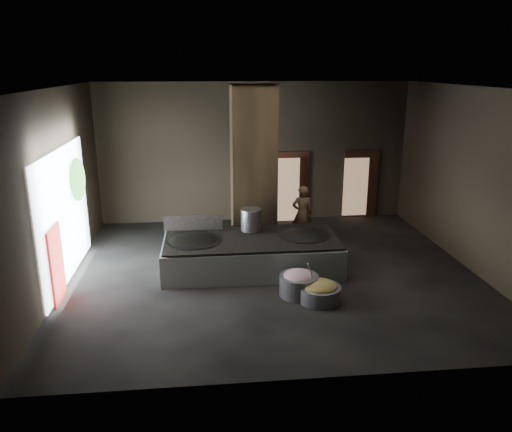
{
  "coord_description": "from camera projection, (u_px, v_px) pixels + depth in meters",
  "views": [
    {
      "loc": [
        -1.65,
        -11.5,
        4.98
      ],
      "look_at": [
        -0.35,
        0.75,
        1.25
      ],
      "focal_mm": 35.0,
      "sensor_mm": 36.0,
      "label": 1
    }
  ],
  "objects": [
    {
      "name": "wok_right_rim",
      "position": [
        304.0,
        236.0,
        12.7
      ],
      "size": [
        1.32,
        1.32,
        0.05
      ],
      "primitive_type": "cylinder",
      "color": "black",
      "rests_on": "hearth_platform"
    },
    {
      "name": "back_wall",
      "position": [
        254.0,
        153.0,
        16.23
      ],
      "size": [
        10.0,
        0.1,
        4.5
      ],
      "primitive_type": "cube",
      "color": "black",
      "rests_on": "ground"
    },
    {
      "name": "left_opening",
      "position": [
        65.0,
        214.0,
        11.78
      ],
      "size": [
        0.04,
        4.2,
        3.1
      ],
      "primitive_type": "cube",
      "color": "white",
      "rests_on": "ground"
    },
    {
      "name": "wok_left",
      "position": [
        193.0,
        243.0,
        12.34
      ],
      "size": [
        1.39,
        1.39,
        0.38
      ],
      "primitive_type": "ellipsoid",
      "color": "black",
      "rests_on": "hearth_platform"
    },
    {
      "name": "tree_silhouette",
      "position": [
        78.0,
        179.0,
        12.66
      ],
      "size": [
        0.28,
        1.1,
        1.1
      ],
      "primitive_type": "ellipsoid",
      "color": "#194714",
      "rests_on": "left_opening"
    },
    {
      "name": "wok_right",
      "position": [
        304.0,
        238.0,
        12.72
      ],
      "size": [
        1.29,
        1.29,
        0.36
      ],
      "primitive_type": "ellipsoid",
      "color": "black",
      "rests_on": "hearth_platform"
    },
    {
      "name": "meat_basin",
      "position": [
        299.0,
        285.0,
        11.2
      ],
      "size": [
        0.89,
        0.89,
        0.48
      ],
      "primitive_type": "cylinder",
      "rotation": [
        0.0,
        0.0,
        -0.02
      ],
      "color": "slate",
      "rests_on": "ground"
    },
    {
      "name": "hearth_platform",
      "position": [
        251.0,
        254.0,
        12.64
      ],
      "size": [
        4.42,
        2.14,
        0.77
      ],
      "primitive_type": "cube",
      "rotation": [
        0.0,
        0.0,
        -0.01
      ],
      "color": "silver",
      "rests_on": "ground"
    },
    {
      "name": "ceiling",
      "position": [
        275.0,
        85.0,
        11.23
      ],
      "size": [
        10.0,
        9.0,
        0.1
      ],
      "primitive_type": "cube",
      "color": "black",
      "rests_on": "back_wall"
    },
    {
      "name": "doorway_near_glow",
      "position": [
        286.0,
        190.0,
        16.38
      ],
      "size": [
        0.89,
        0.04,
        2.11
      ],
      "primitive_type": "cube",
      "color": "#8C6647",
      "rests_on": "ground"
    },
    {
      "name": "veg_basin",
      "position": [
        320.0,
        294.0,
        10.95
      ],
      "size": [
        1.22,
        1.22,
        0.34
      ],
      "primitive_type": "cylinder",
      "rotation": [
        0.0,
        0.0,
        -0.41
      ],
      "color": "slate",
      "rests_on": "ground"
    },
    {
      "name": "wok_left_rim",
      "position": [
        193.0,
        241.0,
        12.32
      ],
      "size": [
        1.42,
        1.42,
        0.05
      ],
      "primitive_type": "cylinder",
      "color": "black",
      "rests_on": "hearth_platform"
    },
    {
      "name": "front_wall",
      "position": [
        316.0,
        253.0,
        7.57
      ],
      "size": [
        10.0,
        0.1,
        4.5
      ],
      "primitive_type": "cube",
      "color": "black",
      "rests_on": "ground"
    },
    {
      "name": "right_wall",
      "position": [
        474.0,
        180.0,
        12.41
      ],
      "size": [
        0.1,
        9.0,
        4.5
      ],
      "primitive_type": "cube",
      "color": "black",
      "rests_on": "ground"
    },
    {
      "name": "doorway_near",
      "position": [
        290.0,
        187.0,
        16.59
      ],
      "size": [
        1.18,
        0.08,
        2.38
      ],
      "primitive_type": "cube",
      "color": "black",
      "rests_on": "ground"
    },
    {
      "name": "splash_guard",
      "position": [
        193.0,
        223.0,
        13.02
      ],
      "size": [
        1.53,
        0.07,
        0.38
      ],
      "primitive_type": "cube",
      "rotation": [
        0.0,
        0.0,
        -0.01
      ],
      "color": "black",
      "rests_on": "hearth_platform"
    },
    {
      "name": "doorway_far_glow",
      "position": [
        355.0,
        187.0,
        16.78
      ],
      "size": [
        0.83,
        0.04,
        1.97
      ],
      "primitive_type": "cube",
      "color": "#8C6647",
      "rests_on": "ground"
    },
    {
      "name": "veg_fill",
      "position": [
        320.0,
        286.0,
        10.9
      ],
      "size": [
        0.76,
        0.76,
        0.23
      ],
      "primitive_type": "ellipsoid",
      "color": "olive",
      "rests_on": "veg_basin"
    },
    {
      "name": "floor",
      "position": [
        273.0,
        273.0,
        12.57
      ],
      "size": [
        10.0,
        9.0,
        0.1
      ],
      "primitive_type": "cube",
      "color": "black",
      "rests_on": "ground"
    },
    {
      "name": "stock_pot",
      "position": [
        251.0,
        220.0,
        12.95
      ],
      "size": [
        0.54,
        0.54,
        0.57
      ],
      "primitive_type": "cylinder",
      "color": "#9DA0A5",
      "rests_on": "hearth_platform"
    },
    {
      "name": "left_wall",
      "position": [
        55.0,
        190.0,
        11.39
      ],
      "size": [
        0.1,
        9.0,
        4.5
      ],
      "primitive_type": "cube",
      "color": "black",
      "rests_on": "ground"
    },
    {
      "name": "meat_fill",
      "position": [
        299.0,
        277.0,
        11.14
      ],
      "size": [
        0.73,
        0.73,
        0.28
      ],
      "primitive_type": "ellipsoid",
      "color": "#BC7080",
      "rests_on": "meat_basin"
    },
    {
      "name": "ladle",
      "position": [
        312.0,
        275.0,
        10.97
      ],
      "size": [
        0.3,
        0.26,
        0.66
      ],
      "primitive_type": "cylinder",
      "rotation": [
        0.49,
        0.0,
        -0.85
      ],
      "color": "#9DA0A5",
      "rests_on": "veg_basin"
    },
    {
      "name": "platform_cap",
      "position": [
        251.0,
        238.0,
        12.52
      ],
      "size": [
        4.31,
        2.07,
        0.03
      ],
      "primitive_type": "cube",
      "color": "black",
      "rests_on": "hearth_platform"
    },
    {
      "name": "pavilion_sliver",
      "position": [
        57.0,
        265.0,
        10.77
      ],
      "size": [
        0.05,
        0.9,
        1.7
      ],
      "primitive_type": "cube",
      "color": "maroon",
      "rests_on": "ground"
    },
    {
      "name": "cook",
      "position": [
        302.0,
        213.0,
        14.57
      ],
      "size": [
        0.62,
        0.42,
        1.65
      ],
      "primitive_type": "imported",
      "rotation": [
        0.0,
        0.0,
        3.19
      ],
      "color": "brown",
      "rests_on": "ground"
    },
    {
      "name": "doorway_far",
      "position": [
        360.0,
        185.0,
        16.83
      ],
      "size": [
        1.18,
        0.08,
        2.38
      ],
      "primitive_type": "cube",
      "color": "black",
      "rests_on": "ground"
    },
    {
      "name": "pillar",
      "position": [
        253.0,
        169.0,
        13.68
      ],
      "size": [
        1.2,
        1.2,
        4.5
      ],
      "primitive_type": "cube",
      "color": "black",
      "rests_on": "ground"
    }
  ]
}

